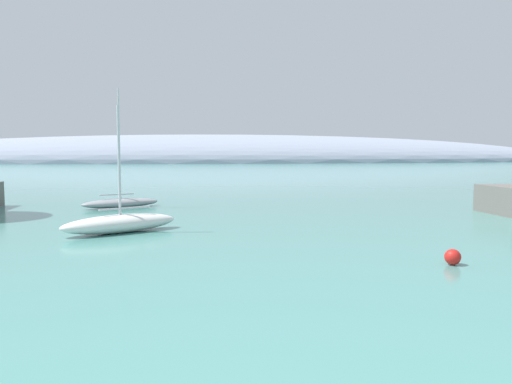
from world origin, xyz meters
TOP-DOWN VIEW (x-y plane):
  - distant_ridge at (16.76, 228.80)m, footprint 355.12×79.92m
  - sailboat_grey_near_shore at (-12.92, 38.74)m, footprint 6.66×4.14m
  - sailboat_white_mid_mooring at (-11.49, 25.74)m, footprint 6.93×4.82m
  - mooring_buoy_red at (3.09, 15.11)m, footprint 0.67×0.67m

SIDE VIEW (x-z plane):
  - distant_ridge at x=16.76m, z-range -12.96..12.96m
  - mooring_buoy_red at x=3.09m, z-range 0.00..0.67m
  - sailboat_grey_near_shore at x=-12.92m, z-range -4.50..5.49m
  - sailboat_white_mid_mooring at x=-11.49m, z-range -3.12..4.26m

